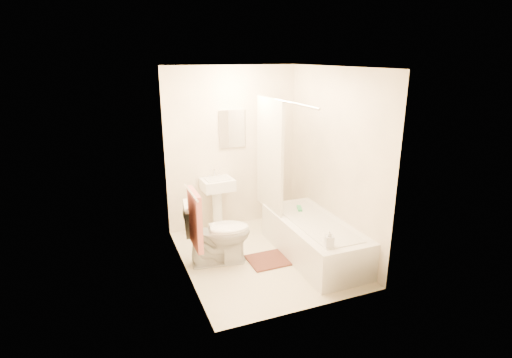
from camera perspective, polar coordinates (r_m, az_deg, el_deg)
name	(u,v)px	position (r m, az deg, el deg)	size (l,w,h in m)	color
floor	(263,257)	(5.32, 1.02, -11.10)	(2.40, 2.40, 0.00)	beige
ceiling	(264,67)	(4.68, 1.18, 15.71)	(2.40, 2.40, 0.00)	white
wall_back	(232,149)	(5.96, -3.40, 4.36)	(2.00, 0.02, 2.40)	beige
wall_left	(182,178)	(4.59, -10.50, 0.15)	(0.02, 2.40, 2.40)	beige
wall_right	(334,161)	(5.32, 11.08, 2.50)	(0.02, 2.40, 2.40)	beige
mirror	(232,129)	(5.88, -3.39, 7.17)	(0.40, 0.03, 0.55)	white
curtain_rod	(284,101)	(4.92, 3.97, 11.08)	(0.03, 0.03, 1.70)	silver
shower_curtain	(270,156)	(5.42, 1.97, 3.30)	(0.04, 0.80, 1.55)	silver
towel_bar	(191,193)	(4.39, -9.26, -1.93)	(0.02, 0.02, 0.60)	silver
towel	(195,219)	(4.51, -8.69, -5.73)	(0.06, 0.45, 0.66)	#CC7266
toilet_paper	(188,214)	(4.88, -9.66, -4.99)	(0.12, 0.12, 0.11)	white
toilet	(218,233)	(5.05, -5.48, -7.66)	(0.46, 0.82, 0.81)	white
sink	(218,203)	(5.93, -5.50, -3.39)	(0.45, 0.36, 0.88)	white
bathtub	(313,239)	(5.31, 8.20, -8.46)	(0.74, 1.70, 0.48)	white
bath_mat	(272,259)	(5.25, 2.26, -11.41)	(0.60, 0.45, 0.02)	#532A23
soap_bottle	(329,239)	(4.55, 10.45, -8.43)	(0.09, 0.09, 0.20)	white
scrub_brush	(299,209)	(5.57, 6.22, -4.23)	(0.06, 0.19, 0.04)	#39AD61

